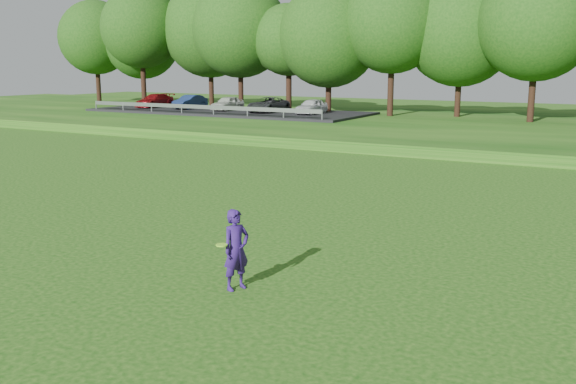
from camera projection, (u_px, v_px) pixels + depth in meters
The scene contains 6 objects.
ground at pixel (273, 272), 14.73m from camera, with size 140.00×140.00×0.00m, color #0F400C.
berm at pixel (526, 129), 43.73m from camera, with size 130.00×30.00×0.60m, color #0F400C.
walking_path at pixel (478, 159), 31.82m from camera, with size 130.00×1.60×0.04m, color gray.
treeline at pixel (544, 15), 45.61m from camera, with size 104.00×7.00×15.00m, color #15420F, non-canonical shape.
parking_lot at pixel (226, 107), 54.09m from camera, with size 24.00×9.00×1.38m.
woman at pixel (236, 250), 13.44m from camera, with size 0.61×0.84×1.73m.
Camera 1 is at (7.21, -12.10, 4.70)m, focal length 40.00 mm.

